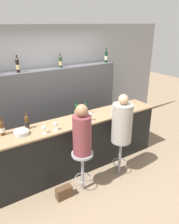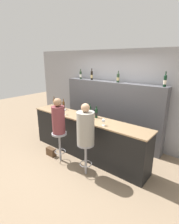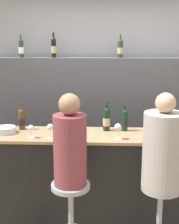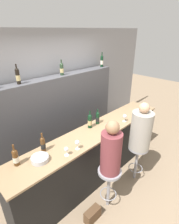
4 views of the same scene
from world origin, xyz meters
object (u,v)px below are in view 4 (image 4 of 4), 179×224
object	(u,v)px
wine_bottle_counter_3	(98,118)
guest_seated_left	(111,150)
wine_bottle_backbar_3	(102,61)
wine_glass_3	(125,116)
handbag	(92,215)
bar_stool_right	(137,154)
wine_glass_0	(66,150)
wine_glass_1	(77,143)
wine_bottle_counter_2	(90,121)
wine_bottle_counter_1	(43,144)
wine_bottle_backbar_1	(18,76)
metal_bowl	(40,159)
wine_glass_2	(108,125)
guest_seated_right	(141,129)
bar_stool_left	(109,179)
wine_bottle_backbar_2	(62,69)
wine_bottle_counter_0	(16,157)

from	to	relation	value
wine_bottle_counter_3	guest_seated_left	bearing A→B (deg)	-125.66
wine_bottle_backbar_3	wine_glass_3	world-z (taller)	wine_bottle_backbar_3
handbag	bar_stool_right	bearing A→B (deg)	0.00
wine_glass_0	wine_glass_1	xyz separation A→B (m)	(0.20, 0.00, 0.01)
wine_bottle_counter_2	wine_bottle_counter_3	size ratio (longest dim) A/B	1.11
wine_bottle_counter_1	wine_bottle_backbar_3	size ratio (longest dim) A/B	0.87
wine_bottle_backbar_1	metal_bowl	xyz separation A→B (m)	(-0.36, -1.11, -0.84)
wine_bottle_counter_1	wine_glass_0	bearing A→B (deg)	-60.57
wine_bottle_counter_2	handbag	size ratio (longest dim) A/B	1.21
wine_bottle_backbar_3	wine_glass_2	size ratio (longest dim) A/B	2.14
metal_bowl	wine_bottle_counter_2	bearing A→B (deg)	7.64
guest_seated_left	wine_glass_1	bearing A→B (deg)	119.94
wine_bottle_counter_2	guest_seated_right	xyz separation A→B (m)	(0.48, -0.72, -0.07)
guest_seated_right	wine_bottle_counter_1	bearing A→B (deg)	152.81
wine_bottle_counter_2	wine_glass_1	size ratio (longest dim) A/B	2.12
bar_stool_left	bar_stool_right	size ratio (longest dim) A/B	1.00
wine_bottle_counter_2	wine_glass_1	world-z (taller)	wine_bottle_counter_2
wine_bottle_backbar_3	bar_stool_left	size ratio (longest dim) A/B	0.47
wine_bottle_backbar_2	wine_glass_1	xyz separation A→B (m)	(-0.74, -1.27, -0.75)
bar_stool_right	guest_seated_right	bearing A→B (deg)	90.00
wine_bottle_counter_2	handbag	bearing A→B (deg)	-133.03
wine_bottle_counter_3	wine_glass_0	size ratio (longest dim) A/B	2.10
wine_bottle_backbar_3	wine_glass_0	size ratio (longest dim) A/B	2.53
wine_glass_0	guest_seated_right	size ratio (longest dim) A/B	0.16
wine_bottle_counter_1	wine_bottle_counter_0	bearing A→B (deg)	180.00
wine_glass_3	handbag	distance (m)	1.69
wine_bottle_counter_2	wine_bottle_backbar_2	size ratio (longest dim) A/B	1.04
wine_bottle_backbar_3	bar_stool_left	xyz separation A→B (m)	(-1.70, -1.69, -1.33)
wine_glass_1	wine_bottle_counter_2	bearing A→B (deg)	28.33
wine_bottle_counter_3	guest_seated_left	distance (m)	0.89
wine_glass_3	wine_glass_0	bearing A→B (deg)	180.00
bar_stool_right	wine_glass_1	bearing A→B (deg)	158.04
wine_bottle_counter_2	wine_glass_2	distance (m)	0.32
wine_bottle_backbar_3	bar_stool_right	world-z (taller)	wine_bottle_backbar_3
wine_bottle_backbar_2	wine_glass_3	bearing A→B (deg)	-71.20
wine_glass_2	guest_seated_left	xyz separation A→B (m)	(-0.43, -0.42, -0.05)
bar_stool_left	wine_glass_0	bearing A→B (deg)	136.18
wine_bottle_counter_2	bar_stool_right	size ratio (longest dim) A/B	0.44
bar_stool_right	guest_seated_right	size ratio (longest dim) A/B	0.87
wine_bottle_counter_3	metal_bowl	xyz separation A→B (m)	(-1.27, -0.14, -0.09)
bar_stool_left	guest_seated_left	distance (m)	0.52
wine_glass_3	bar_stool_left	size ratio (longest dim) A/B	0.20
wine_bottle_backbar_1	bar_stool_left	xyz separation A→B (m)	(0.39, -1.69, -1.33)
handbag	wine_bottle_backbar_2	bearing A→B (deg)	63.05
wine_bottle_counter_0	metal_bowl	xyz separation A→B (m)	(0.25, -0.14, -0.09)
wine_bottle_counter_0	wine_glass_0	bearing A→B (deg)	-28.40
wine_bottle_backbar_3	bar_stool_right	distance (m)	2.33
wine_bottle_counter_2	wine_glass_1	distance (m)	0.64
wine_bottle_backbar_1	wine_bottle_backbar_2	size ratio (longest dim) A/B	1.10
bar_stool_left	guest_seated_left	bearing A→B (deg)	-90.00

